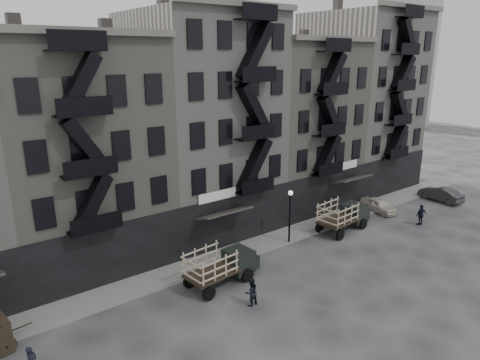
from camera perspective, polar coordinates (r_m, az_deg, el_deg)
ground at (r=29.95m, az=5.78°, el=-11.56°), size 140.00×140.00×0.00m
sidewalk at (r=32.43m, az=1.22°, el=-9.01°), size 55.00×2.50×0.15m
building_midwest at (r=30.79m, az=-20.88°, el=3.15°), size 10.00×11.35×16.20m
building_center at (r=34.66m, az=-5.01°, el=7.26°), size 10.00×11.35×18.20m
building_mideast at (r=40.98m, az=6.98°, el=7.22°), size 10.00×11.35×16.20m
building_east at (r=48.24m, az=15.74°, el=9.93°), size 10.00×11.35×19.20m
lamp_post at (r=32.42m, az=6.68°, el=-3.93°), size 0.36×0.36×4.28m
stake_truck_west at (r=27.30m, az=-2.54°, el=-10.97°), size 5.24×2.51×2.55m
stake_truck_east at (r=36.10m, az=13.69°, el=-4.30°), size 5.40×2.57×2.63m
car_east at (r=41.43m, az=18.01°, el=-3.22°), size 1.91×3.81×1.25m
car_far at (r=46.69m, az=25.19°, el=-1.71°), size 1.71×4.29×1.39m
pedestrian_mid at (r=25.48m, az=1.48°, el=-14.68°), size 0.85×0.67×1.71m
policeman at (r=39.47m, az=22.98°, el=-4.30°), size 1.13×0.66×1.81m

